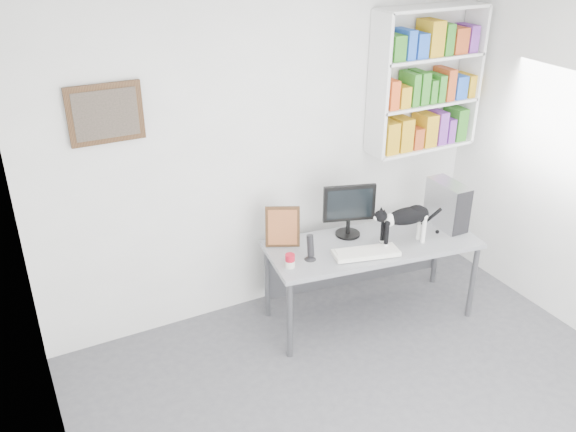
{
  "coord_description": "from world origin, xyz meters",
  "views": [
    {
      "loc": [
        -2.06,
        -2.23,
        3.14
      ],
      "look_at": [
        -0.11,
        1.53,
        1.03
      ],
      "focal_mm": 38.0,
      "sensor_mm": 36.0,
      "label": 1
    }
  ],
  "objects": [
    {
      "name": "room",
      "position": [
        0.0,
        0.0,
        1.35
      ],
      "size": [
        4.01,
        4.01,
        2.7
      ],
      "color": "#5B5B60",
      "rests_on": "ground"
    },
    {
      "name": "bookshelf",
      "position": [
        1.4,
        1.85,
        1.85
      ],
      "size": [
        1.03,
        0.28,
        1.24
      ],
      "primitive_type": "cube",
      "color": "white",
      "rests_on": "room"
    },
    {
      "name": "wall_art",
      "position": [
        -1.3,
        1.97,
        1.9
      ],
      "size": [
        0.52,
        0.04,
        0.42
      ],
      "primitive_type": "cube",
      "color": "#4E3319",
      "rests_on": "room"
    },
    {
      "name": "desk",
      "position": [
        0.57,
        1.33,
        0.36
      ],
      "size": [
        1.82,
        0.92,
        0.72
      ],
      "primitive_type": "cube",
      "rotation": [
        0.0,
        0.0,
        -0.15
      ],
      "color": "gray",
      "rests_on": "room"
    },
    {
      "name": "monitor",
      "position": [
        0.46,
        1.53,
        0.96
      ],
      "size": [
        0.48,
        0.33,
        0.46
      ],
      "primitive_type": "cube",
      "rotation": [
        0.0,
        0.0,
        -0.31
      ],
      "color": "black",
      "rests_on": "desk"
    },
    {
      "name": "keyboard",
      "position": [
        0.4,
        1.18,
        0.74
      ],
      "size": [
        0.55,
        0.32,
        0.04
      ],
      "primitive_type": "cube",
      "rotation": [
        0.0,
        0.0,
        -0.25
      ],
      "color": "white",
      "rests_on": "desk"
    },
    {
      "name": "pc_tower",
      "position": [
        1.3,
        1.29,
        0.92
      ],
      "size": [
        0.19,
        0.4,
        0.4
      ],
      "primitive_type": "cube",
      "rotation": [
        0.0,
        0.0,
        -0.02
      ],
      "color": "silver",
      "rests_on": "desk"
    },
    {
      "name": "speaker",
      "position": [
        -0.02,
        1.32,
        0.83
      ],
      "size": [
        0.1,
        0.1,
        0.22
      ],
      "primitive_type": "cylinder",
      "rotation": [
        0.0,
        0.0,
        0.06
      ],
      "color": "black",
      "rests_on": "desk"
    },
    {
      "name": "leaning_print",
      "position": [
        -0.1,
        1.63,
        0.9
      ],
      "size": [
        0.3,
        0.22,
        0.34
      ],
      "primitive_type": "cube",
      "rotation": [
        0.0,
        0.0,
        -0.46
      ],
      "color": "#4E3319",
      "rests_on": "desk"
    },
    {
      "name": "soup_can",
      "position": [
        -0.21,
        1.29,
        0.78
      ],
      "size": [
        0.09,
        0.09,
        0.11
      ],
      "primitive_type": "cylinder",
      "rotation": [
        0.0,
        0.0,
        0.28
      ],
      "color": "#B20F23",
      "rests_on": "desk"
    },
    {
      "name": "cat",
      "position": [
        0.78,
        1.19,
        0.89
      ],
      "size": [
        0.57,
        0.22,
        0.34
      ],
      "primitive_type": null,
      "rotation": [
        0.0,
        0.0,
        -0.13
      ],
      "color": "black",
      "rests_on": "desk"
    }
  ]
}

